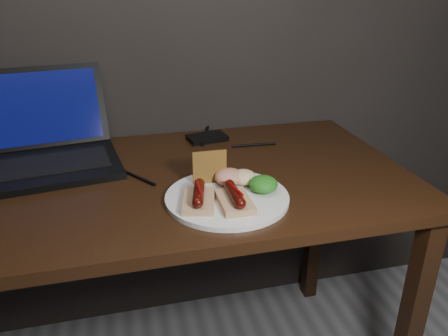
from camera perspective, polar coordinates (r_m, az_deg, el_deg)
name	(u,v)px	position (r m, az deg, el deg)	size (l,w,h in m)	color
desk	(150,208)	(1.20, -9.61, -5.21)	(1.40, 0.70, 0.75)	black
laptop	(45,146)	(1.33, -22.34, 2.73)	(0.43, 0.41, 0.25)	black
hard_drive	(207,138)	(1.42, -2.22, 3.97)	(0.12, 0.07, 0.02)	black
desk_cables	(148,156)	(1.30, -9.91, 1.61)	(0.83, 0.46, 0.01)	black
plate	(227,198)	(1.04, 0.40, -3.88)	(0.29, 0.29, 0.01)	silver
bread_sausage_left	(199,197)	(0.99, -3.32, -3.83)	(0.09, 0.13, 0.04)	#DCB981
bread_sausage_center	(235,198)	(0.99, 1.42, -3.97)	(0.07, 0.12, 0.04)	#DCB981
crispbread	(210,167)	(1.08, -1.89, 0.11)	(0.09, 0.01, 0.09)	#AE762F
salad_greens	(263,184)	(1.05, 5.16, -2.12)	(0.07, 0.07, 0.04)	#1A5911
salsa_mound	(229,177)	(1.08, 0.67, -1.16)	(0.07, 0.07, 0.04)	#A41013
coleslaw_mound	(243,177)	(1.09, 2.54, -1.20)	(0.06, 0.06, 0.04)	beige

